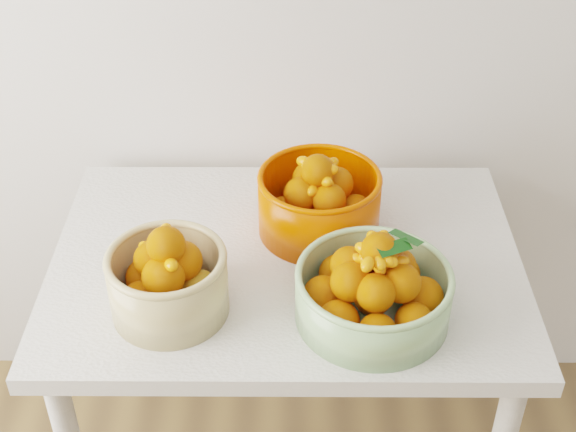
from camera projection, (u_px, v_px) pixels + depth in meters
name	position (u px, v px, depth m)	size (l,w,h in m)	color
table	(286.00, 290.00, 1.77)	(1.00, 0.70, 0.75)	silver
bowl_cream	(168.00, 280.00, 1.54)	(0.28, 0.28, 0.20)	tan
bowl_green	(373.00, 290.00, 1.53)	(0.38, 0.38, 0.19)	#93BA7F
bowl_orange	(319.00, 201.00, 1.74)	(0.30, 0.30, 0.19)	#E23D00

